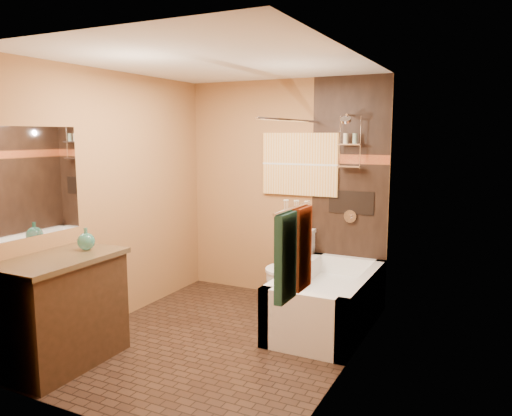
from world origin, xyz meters
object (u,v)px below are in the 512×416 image
Objects in this scene: sunset_painting at (300,164)px; bathtub at (328,305)px; toilet at (290,267)px; vanity at (60,310)px.

bathtub is at bearing -50.39° from sunset_painting.
toilet reaches higher than bathtub.
sunset_painting is 1.09× the size of toilet.
bathtub is (0.60, -0.73, -1.33)m from sunset_painting.
bathtub is 2.46m from vanity.
vanity is (-1.72, -1.73, 0.24)m from bathtub.
sunset_painting reaches higher than bathtub.
bathtub is 0.78m from toilet.
sunset_painting is at bearing 129.61° from bathtub.
vanity reaches higher than bathtub.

